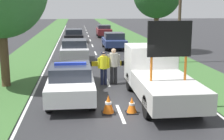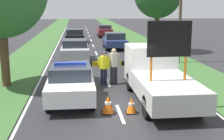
{
  "view_description": "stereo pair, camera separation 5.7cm",
  "coord_description": "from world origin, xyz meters",
  "px_view_note": "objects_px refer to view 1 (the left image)",
  "views": [
    {
      "loc": [
        -1.54,
        -11.69,
        3.9
      ],
      "look_at": [
        -0.02,
        1.65,
        1.1
      ],
      "focal_mm": 50.0,
      "sensor_mm": 36.0,
      "label": 1
    },
    {
      "loc": [
        -1.48,
        -11.7,
        3.9
      ],
      "look_at": [
        -0.02,
        1.65,
        1.1
      ],
      "focal_mm": 50.0,
      "sensor_mm": 36.0,
      "label": 2
    }
  ],
  "objects_px": {
    "road_barrier": "(102,65)",
    "traffic_cone_near_police": "(132,105)",
    "work_truck": "(158,75)",
    "traffic_cone_near_truck": "(108,104)",
    "queued_car_wagon_maroon": "(104,31)",
    "police_officer": "(104,65)",
    "queued_car_sedan_black": "(74,35)",
    "police_car": "(71,81)",
    "pedestrian_civilian": "(114,63)",
    "traffic_cone_centre_front": "(128,71)",
    "queued_car_sedan_silver": "(75,50)",
    "queued_car_hatch_blue": "(114,41)"
  },
  "relations": [
    {
      "from": "road_barrier",
      "to": "traffic_cone_near_police",
      "type": "bearing_deg",
      "value": -86.96
    },
    {
      "from": "work_truck",
      "to": "traffic_cone_near_truck",
      "type": "height_order",
      "value": "work_truck"
    },
    {
      "from": "work_truck",
      "to": "queued_car_wagon_maroon",
      "type": "relative_size",
      "value": 1.48
    },
    {
      "from": "police_officer",
      "to": "queued_car_sedan_black",
      "type": "distance_m",
      "value": 18.52
    },
    {
      "from": "police_car",
      "to": "road_barrier",
      "type": "relative_size",
      "value": 1.55
    },
    {
      "from": "pedestrian_civilian",
      "to": "traffic_cone_near_truck",
      "type": "relative_size",
      "value": 2.63
    },
    {
      "from": "work_truck",
      "to": "pedestrian_civilian",
      "type": "bearing_deg",
      "value": -61.54
    },
    {
      "from": "traffic_cone_near_police",
      "to": "traffic_cone_near_truck",
      "type": "bearing_deg",
      "value": 175.42
    },
    {
      "from": "pedestrian_civilian",
      "to": "traffic_cone_centre_front",
      "type": "xyz_separation_m",
      "value": [
        1.05,
        1.76,
        -0.79
      ]
    },
    {
      "from": "traffic_cone_near_police",
      "to": "pedestrian_civilian",
      "type": "bearing_deg",
      "value": 91.93
    },
    {
      "from": "road_barrier",
      "to": "queued_car_sedan_silver",
      "type": "height_order",
      "value": "queued_car_sedan_silver"
    },
    {
      "from": "queued_car_hatch_blue",
      "to": "work_truck",
      "type": "bearing_deg",
      "value": 89.88
    },
    {
      "from": "police_officer",
      "to": "traffic_cone_near_truck",
      "type": "height_order",
      "value": "police_officer"
    },
    {
      "from": "police_officer",
      "to": "work_truck",
      "type": "bearing_deg",
      "value": 120.45
    },
    {
      "from": "work_truck",
      "to": "queued_car_sedan_black",
      "type": "relative_size",
      "value": 1.34
    },
    {
      "from": "queued_car_hatch_blue",
      "to": "queued_car_sedan_black",
      "type": "distance_m",
      "value": 6.63
    },
    {
      "from": "pedestrian_civilian",
      "to": "queued_car_sedan_silver",
      "type": "relative_size",
      "value": 0.44
    },
    {
      "from": "work_truck",
      "to": "queued_car_sedan_black",
      "type": "xyz_separation_m",
      "value": [
        -3.61,
        21.06,
        -0.29
      ]
    },
    {
      "from": "traffic_cone_near_truck",
      "to": "queued_car_sedan_black",
      "type": "distance_m",
      "value": 22.72
    },
    {
      "from": "queued_car_sedan_silver",
      "to": "traffic_cone_near_truck",
      "type": "bearing_deg",
      "value": 96.44
    },
    {
      "from": "pedestrian_civilian",
      "to": "queued_car_wagon_maroon",
      "type": "height_order",
      "value": "pedestrian_civilian"
    },
    {
      "from": "traffic_cone_near_police",
      "to": "queued_car_hatch_blue",
      "type": "xyz_separation_m",
      "value": [
        1.42,
        17.2,
        0.46
      ]
    },
    {
      "from": "pedestrian_civilian",
      "to": "queued_car_hatch_blue",
      "type": "xyz_separation_m",
      "value": [
        1.57,
        12.82,
        -0.3
      ]
    },
    {
      "from": "traffic_cone_centre_front",
      "to": "queued_car_sedan_silver",
      "type": "height_order",
      "value": "queued_car_sedan_silver"
    },
    {
      "from": "pedestrian_civilian",
      "to": "queued_car_hatch_blue",
      "type": "height_order",
      "value": "pedestrian_civilian"
    },
    {
      "from": "work_truck",
      "to": "queued_car_hatch_blue",
      "type": "height_order",
      "value": "work_truck"
    },
    {
      "from": "work_truck",
      "to": "traffic_cone_near_police",
      "type": "bearing_deg",
      "value": 49.32
    },
    {
      "from": "police_officer",
      "to": "traffic_cone_centre_front",
      "type": "height_order",
      "value": "police_officer"
    },
    {
      "from": "police_officer",
      "to": "queued_car_sedan_silver",
      "type": "height_order",
      "value": "police_officer"
    },
    {
      "from": "police_car",
      "to": "queued_car_sedan_silver",
      "type": "distance_m",
      "value": 9.25
    },
    {
      "from": "road_barrier",
      "to": "queued_car_hatch_blue",
      "type": "relative_size",
      "value": 0.78
    },
    {
      "from": "police_car",
      "to": "traffic_cone_centre_front",
      "type": "bearing_deg",
      "value": 49.72
    },
    {
      "from": "pedestrian_civilian",
      "to": "queued_car_hatch_blue",
      "type": "bearing_deg",
      "value": 83.86
    },
    {
      "from": "work_truck",
      "to": "queued_car_sedan_black",
      "type": "distance_m",
      "value": 21.37
    },
    {
      "from": "queued_car_wagon_maroon",
      "to": "traffic_cone_near_truck",
      "type": "bearing_deg",
      "value": 85.28
    },
    {
      "from": "work_truck",
      "to": "pedestrian_civilian",
      "type": "relative_size",
      "value": 3.22
    },
    {
      "from": "traffic_cone_near_truck",
      "to": "queued_car_wagon_maroon",
      "type": "xyz_separation_m",
      "value": [
        2.33,
        28.19,
        0.43
      ]
    },
    {
      "from": "pedestrian_civilian",
      "to": "queued_car_sedan_silver",
      "type": "height_order",
      "value": "pedestrian_civilian"
    },
    {
      "from": "work_truck",
      "to": "queued_car_sedan_silver",
      "type": "height_order",
      "value": "work_truck"
    },
    {
      "from": "police_officer",
      "to": "traffic_cone_near_police",
      "type": "height_order",
      "value": "police_officer"
    },
    {
      "from": "traffic_cone_centre_front",
      "to": "traffic_cone_near_truck",
      "type": "distance_m",
      "value": 6.32
    },
    {
      "from": "police_car",
      "to": "queued_car_hatch_blue",
      "type": "relative_size",
      "value": 1.21
    },
    {
      "from": "police_officer",
      "to": "traffic_cone_centre_front",
      "type": "distance_m",
      "value": 2.52
    },
    {
      "from": "police_car",
      "to": "queued_car_wagon_maroon",
      "type": "xyz_separation_m",
      "value": [
        3.7,
        26.3,
        -0.02
      ]
    },
    {
      "from": "work_truck",
      "to": "pedestrian_civilian",
      "type": "distance_m",
      "value": 3.1
    },
    {
      "from": "traffic_cone_near_truck",
      "to": "queued_car_sedan_black",
      "type": "xyz_separation_m",
      "value": [
        -1.36,
        22.68,
        0.41
      ]
    },
    {
      "from": "work_truck",
      "to": "queued_car_hatch_blue",
      "type": "bearing_deg",
      "value": -91.33
    },
    {
      "from": "police_officer",
      "to": "queued_car_wagon_maroon",
      "type": "bearing_deg",
      "value": -102.72
    },
    {
      "from": "police_car",
      "to": "traffic_cone_near_police",
      "type": "height_order",
      "value": "police_car"
    },
    {
      "from": "road_barrier",
      "to": "traffic_cone_near_truck",
      "type": "xyz_separation_m",
      "value": [
        -0.18,
        -5.26,
        -0.48
      ]
    }
  ]
}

